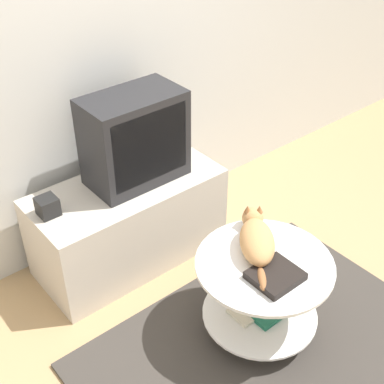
% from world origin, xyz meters
% --- Properties ---
extents(ground_plane, '(12.00, 12.00, 0.00)m').
position_xyz_m(ground_plane, '(0.00, 0.00, 0.00)').
color(ground_plane, tan).
extents(wall_back, '(8.00, 0.05, 2.60)m').
position_xyz_m(wall_back, '(0.00, 1.32, 1.30)').
color(wall_back, silver).
rests_on(wall_back, ground_plane).
extents(rug, '(1.75, 1.11, 0.02)m').
position_xyz_m(rug, '(0.00, 0.00, 0.01)').
color(rug, '#3D3833').
rests_on(rug, ground_plane).
extents(tv_stand, '(1.10, 0.51, 0.53)m').
position_xyz_m(tv_stand, '(-0.11, 0.98, 0.26)').
color(tv_stand, beige).
rests_on(tv_stand, ground_plane).
extents(tv, '(0.54, 0.31, 0.51)m').
position_xyz_m(tv, '(-0.02, 0.99, 0.78)').
color(tv, '#232326').
rests_on(tv, tv_stand).
extents(speaker, '(0.10, 0.10, 0.10)m').
position_xyz_m(speaker, '(-0.57, 1.01, 0.58)').
color(speaker, black).
rests_on(speaker, tv_stand).
extents(coffee_table, '(0.67, 0.67, 0.46)m').
position_xyz_m(coffee_table, '(0.07, 0.07, 0.30)').
color(coffee_table, '#B2B2B7').
rests_on(coffee_table, rug).
extents(dvd_box, '(0.22, 0.20, 0.04)m').
position_xyz_m(dvd_box, '(0.03, -0.03, 0.50)').
color(dvd_box, black).
rests_on(dvd_box, coffee_table).
extents(cat, '(0.37, 0.44, 0.13)m').
position_xyz_m(cat, '(0.11, 0.17, 0.54)').
color(cat, tan).
rests_on(cat, coffee_table).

